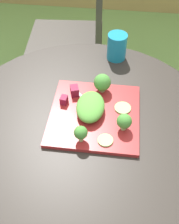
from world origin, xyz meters
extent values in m
plane|color=#70994C|center=(0.00, 0.00, 0.00)|extent=(12.00, 12.00, 0.00)
cylinder|color=#28231E|center=(0.00, 0.00, 0.70)|extent=(0.90, 0.90, 0.02)
cylinder|color=#28231E|center=(0.00, 0.00, 0.36)|extent=(0.06, 0.06, 0.65)
cylinder|color=#28231E|center=(0.00, 0.00, 0.02)|extent=(0.44, 0.44, 0.04)
cube|color=#332D28|center=(-0.23, 0.84, 0.43)|extent=(0.47, 0.47, 0.03)
cube|color=#332D28|center=(-0.03, 0.86, 0.68)|extent=(0.06, 0.42, 0.45)
cylinder|color=#332D28|center=(-0.43, 1.01, 0.22)|extent=(0.02, 0.02, 0.43)
cylinder|color=#332D28|center=(-0.40, 0.65, 0.22)|extent=(0.02, 0.02, 0.43)
cylinder|color=#332D28|center=(-0.07, 1.04, 0.22)|extent=(0.02, 0.02, 0.43)
cylinder|color=#332D28|center=(-0.04, 0.68, 0.22)|extent=(0.02, 0.02, 0.43)
cube|color=maroon|center=(0.03, 0.04, 0.71)|extent=(0.29, 0.29, 0.01)
cylinder|color=teal|center=(0.08, 0.36, 0.76)|extent=(0.08, 0.08, 0.10)
cylinder|color=#156886|center=(0.08, 0.36, 0.74)|extent=(0.07, 0.07, 0.07)
cube|color=silver|center=(-0.02, 0.11, 0.72)|extent=(0.09, 0.08, 0.00)
cube|color=silver|center=(0.03, 0.05, 0.72)|extent=(0.05, 0.05, 0.00)
ellipsoid|color=#519338|center=(0.01, 0.05, 0.74)|extent=(0.09, 0.14, 0.05)
cylinder|color=#99B770|center=(0.12, -0.01, 0.73)|extent=(0.02, 0.02, 0.02)
sphere|color=#427F33|center=(0.12, -0.01, 0.76)|extent=(0.05, 0.05, 0.05)
cylinder|color=#99B770|center=(0.04, 0.15, 0.73)|extent=(0.02, 0.02, 0.01)
sphere|color=#427F33|center=(0.04, 0.15, 0.76)|extent=(0.06, 0.06, 0.06)
cylinder|color=#99B770|center=(0.00, -0.07, 0.73)|extent=(0.01, 0.01, 0.02)
sphere|color=#427F33|center=(0.00, -0.07, 0.76)|extent=(0.04, 0.04, 0.04)
cylinder|color=#8EB766|center=(0.12, 0.07, 0.72)|extent=(0.05, 0.05, 0.01)
cylinder|color=#8EB766|center=(0.07, -0.07, 0.72)|extent=(0.05, 0.05, 0.01)
cube|color=maroon|center=(-0.08, 0.07, 0.73)|extent=(0.03, 0.03, 0.03)
cube|color=maroon|center=(-0.05, 0.12, 0.74)|extent=(0.04, 0.04, 0.03)
camera|label=1|loc=(0.08, -0.55, 1.39)|focal=43.94mm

